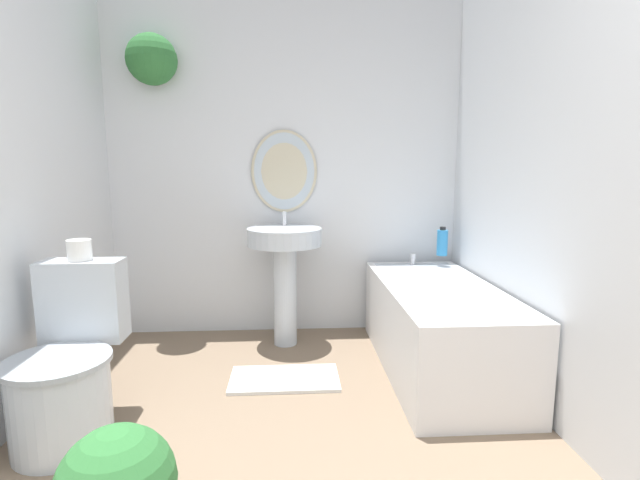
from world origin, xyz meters
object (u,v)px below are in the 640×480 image
object	(u,v)px
toilet	(67,373)
toilet_paper_roll	(79,250)
bathtub	(438,326)
pedestal_sink	(285,259)
shampoo_bottle	(442,242)

from	to	relation	value
toilet	toilet_paper_roll	distance (m)	0.57
bathtub	toilet_paper_roll	distance (m)	2.01
toilet_paper_roll	pedestal_sink	bearing A→B (deg)	42.09
shampoo_bottle	bathtub	bearing A→B (deg)	-109.15
toilet	toilet_paper_roll	xyz separation A→B (m)	(0.00, 0.21, 0.52)
bathtub	toilet	bearing A→B (deg)	-162.18
pedestal_sink	toilet_paper_roll	world-z (taller)	pedestal_sink
pedestal_sink	bathtub	distance (m)	1.09
pedestal_sink	bathtub	world-z (taller)	pedestal_sink
toilet	toilet_paper_roll	world-z (taller)	toilet_paper_roll
bathtub	shampoo_bottle	distance (m)	0.72
shampoo_bottle	toilet_paper_roll	xyz separation A→B (m)	(-2.08, -0.94, 0.13)
bathtub	pedestal_sink	bearing A→B (deg)	152.90
toilet	bathtub	xyz separation A→B (m)	(1.89, 0.61, -0.03)
bathtub	shampoo_bottle	size ratio (longest dim) A/B	7.00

